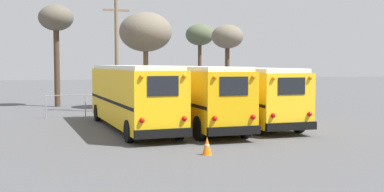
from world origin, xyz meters
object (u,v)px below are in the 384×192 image
Objects in this scene: school_bus_2 at (244,93)px; bare_tree_1 at (227,38)px; school_bus_1 at (196,95)px; traffic_cone at (207,146)px; bare_tree_2 at (146,33)px; bare_tree_0 at (56,22)px; utility_pole at (117,52)px; bare_tree_3 at (200,36)px; school_bus_0 at (132,95)px.

school_bus_2 is 13.50m from bare_tree_1.
bare_tree_1 is at bearing 60.54° from school_bus_1.
bare_tree_2 is at bearing 83.17° from traffic_cone.
bare_tree_1 reaches higher than school_bus_2.
bare_tree_0 is 11.79× the size of traffic_cone.
school_bus_1 is 1.30× the size of utility_pole.
school_bus_2 is 10.51m from utility_pole.
bare_tree_0 is at bearing 169.92° from bare_tree_1.
school_bus_1 is 0.96× the size of school_bus_2.
bare_tree_2 is 10.80m from bare_tree_3.
bare_tree_0 is at bearing 100.75° from school_bus_0.
school_bus_0 is 21.96m from bare_tree_3.
school_bus_0 is 1.39× the size of utility_pole.
school_bus_0 is 1.54× the size of bare_tree_2.
school_bus_1 is 15.37× the size of traffic_cone.
school_bus_2 is at bearing -58.14° from bare_tree_0.
bare_tree_2 is (-7.24, -1.58, 0.23)m from bare_tree_1.
utility_pole is 3.59m from bare_tree_2.
bare_tree_1 is 6.49m from bare_tree_3.
traffic_cone is (3.91, -22.47, -6.27)m from bare_tree_0.
bare_tree_3 is at bearing 77.24° from school_bus_2.
school_bus_0 is 16.66m from bare_tree_1.
bare_tree_3 is at bearing 69.37° from school_bus_1.
traffic_cone is at bearing -88.90° from utility_pole.
bare_tree_1 is (7.43, 13.15, 3.66)m from school_bus_1.
utility_pole is (-5.49, 8.62, 2.45)m from school_bus_2.
school_bus_2 is 16.07× the size of traffic_cone.
school_bus_0 is at bearing -179.13° from school_bus_2.
bare_tree_2 is at bearing -32.86° from bare_tree_0.
school_bus_1 is 15.54m from bare_tree_1.
utility_pole is 1.21× the size of bare_tree_1.
utility_pole reaches higher than traffic_cone.
school_bus_0 is at bearing 165.56° from school_bus_1.
bare_tree_1 is 0.91× the size of bare_tree_2.
school_bus_0 is 16.42× the size of traffic_cone.
utility_pole is 1.12× the size of bare_tree_3.
school_bus_0 is 11.91m from bare_tree_2.
school_bus_1 reaches higher than school_bus_2.
bare_tree_3 is (10.53, 18.81, 4.18)m from school_bus_0.
traffic_cone is (-2.22, -18.51, -5.31)m from bare_tree_2.
school_bus_2 is 11.75m from bare_tree_2.
school_bus_2 is at bearing -74.48° from bare_tree_2.
utility_pole is 16.90m from traffic_cone.
utility_pole is at bearing 91.10° from traffic_cone.
bare_tree_0 is 1.10× the size of bare_tree_2.
bare_tree_2 reaches higher than bare_tree_1.
school_bus_1 is 3.28m from school_bus_2.
bare_tree_2 reaches higher than school_bus_1.
bare_tree_1 is at bearing 20.37° from utility_pole.
bare_tree_0 is at bearing -162.94° from bare_tree_3.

